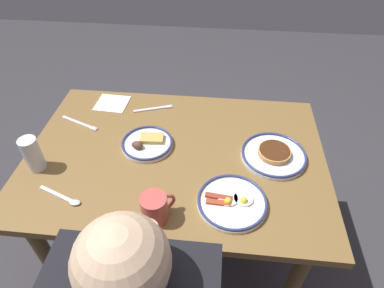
{
  "coord_description": "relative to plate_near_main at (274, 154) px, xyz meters",
  "views": [
    {
      "loc": [
        -0.17,
        0.94,
        1.66
      ],
      "look_at": [
        -0.07,
        -0.03,
        0.76
      ],
      "focal_mm": 30.27,
      "sensor_mm": 36.0,
      "label": 1
    }
  ],
  "objects": [
    {
      "name": "ground_plane",
      "position": [
        0.4,
        0.02,
        -0.75
      ],
      "size": [
        6.0,
        6.0,
        0.0
      ],
      "primitive_type": "plane",
      "color": "#373439"
    },
    {
      "name": "dining_table",
      "position": [
        0.4,
        0.02,
        -0.11
      ],
      "size": [
        1.21,
        0.83,
        0.73
      ],
      "color": "brown",
      "rests_on": "ground_plane"
    },
    {
      "name": "plate_near_main",
      "position": [
        0.0,
        0.0,
        0.0
      ],
      "size": [
        0.26,
        0.26,
        0.04
      ],
      "color": "white",
      "rests_on": "dining_table"
    },
    {
      "name": "plate_center_pancakes",
      "position": [
        0.52,
        -0.01,
        -0.0
      ],
      "size": [
        0.22,
        0.22,
        0.04
      ],
      "color": "white",
      "rests_on": "dining_table"
    },
    {
      "name": "plate_far_companion",
      "position": [
        0.16,
        0.25,
        -0.0
      ],
      "size": [
        0.25,
        0.25,
        0.04
      ],
      "color": "white",
      "rests_on": "dining_table"
    },
    {
      "name": "coffee_mug",
      "position": [
        0.42,
        0.33,
        0.04
      ],
      "size": [
        0.11,
        0.1,
        0.1
      ],
      "color": "#BF4C47",
      "rests_on": "dining_table"
    },
    {
      "name": "drinking_glass",
      "position": [
        0.92,
        0.15,
        0.05
      ],
      "size": [
        0.07,
        0.07,
        0.14
      ],
      "color": "silver",
      "rests_on": "dining_table"
    },
    {
      "name": "paper_napkin",
      "position": [
        0.75,
        -0.29,
        -0.01
      ],
      "size": [
        0.16,
        0.15,
        0.0
      ],
      "primitive_type": "cube",
      "rotation": [
        0.0,
        0.0,
        -0.06
      ],
      "color": "white",
      "rests_on": "dining_table"
    },
    {
      "name": "fork_near",
      "position": [
        0.85,
        -0.13,
        -0.01
      ],
      "size": [
        0.19,
        0.09,
        0.01
      ],
      "color": "silver",
      "rests_on": "dining_table"
    },
    {
      "name": "fork_far",
      "position": [
        0.54,
        -0.27,
        -0.01
      ],
      "size": [
        0.19,
        0.08,
        0.01
      ],
      "color": "silver",
      "rests_on": "dining_table"
    },
    {
      "name": "tea_spoon",
      "position": [
        0.75,
        0.29,
        -0.01
      ],
      "size": [
        0.18,
        0.08,
        0.01
      ],
      "color": "silver",
      "rests_on": "dining_table"
    }
  ]
}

